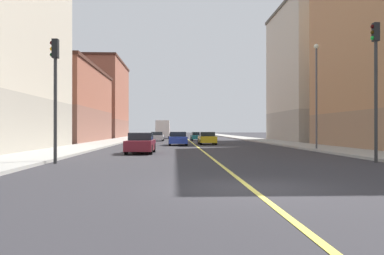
{
  "coord_description": "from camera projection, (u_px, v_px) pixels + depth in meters",
  "views": [
    {
      "loc": [
        -2.08,
        -11.42,
        1.62
      ],
      "look_at": [
        -0.19,
        34.27,
        1.82
      ],
      "focal_mm": 38.94,
      "sensor_mm": 36.0,
      "label": 1
    }
  ],
  "objects": [
    {
      "name": "traffic_light_right_near",
      "position": [
        55.0,
        83.0,
        19.63
      ],
      "size": [
        0.4,
        0.32,
        5.88
      ],
      "color": "#2D2D2D",
      "rests_on": "ground"
    },
    {
      "name": "sidewalk_left",
      "position": [
        258.0,
        140.0,
        60.86
      ],
      "size": [
        3.91,
        168.0,
        0.15
      ],
      "primitive_type": "cube",
      "color": "#9E9B93",
      "rests_on": "ground"
    },
    {
      "name": "lane_center_stripe",
      "position": [
        189.0,
        140.0,
        60.45
      ],
      "size": [
        0.16,
        154.0,
        0.01
      ],
      "primitive_type": "cube",
      "color": "#E5D14C",
      "rests_on": "ground"
    },
    {
      "name": "car_maroon",
      "position": [
        141.0,
        144.0,
        27.96
      ],
      "size": [
        1.85,
        4.48,
        1.38
      ],
      "color": "maroon",
      "rests_on": "ground"
    },
    {
      "name": "car_silver",
      "position": [
        157.0,
        136.0,
        57.87
      ],
      "size": [
        1.86,
        4.4,
        1.27
      ],
      "color": "silver",
      "rests_on": "ground"
    },
    {
      "name": "street_lamp_left_near",
      "position": [
        316.0,
        86.0,
        31.72
      ],
      "size": [
        0.36,
        0.36,
        7.99
      ],
      "color": "#4C4C51",
      "rests_on": "ground"
    },
    {
      "name": "car_blue",
      "position": [
        178.0,
        139.0,
        42.22
      ],
      "size": [
        1.89,
        4.46,
        1.36
      ],
      "color": "#23389E",
      "rests_on": "ground"
    },
    {
      "name": "sidewalk_right",
      "position": [
        119.0,
        140.0,
        60.03
      ],
      "size": [
        3.91,
        168.0,
        0.15
      ],
      "primitive_type": "cube",
      "color": "#9E9B93",
      "rests_on": "ground"
    },
    {
      "name": "car_teal",
      "position": [
        198.0,
        136.0,
        59.84
      ],
      "size": [
        2.05,
        4.31,
        1.23
      ],
      "color": "#196670",
      "rests_on": "ground"
    },
    {
      "name": "building_left_mid",
      "position": [
        318.0,
        74.0,
        55.99
      ],
      "size": [
        10.53,
        17.18,
        18.13
      ],
      "color": "#9D9688",
      "rests_on": "ground"
    },
    {
      "name": "traffic_light_left_near",
      "position": [
        376.0,
        73.0,
        20.27
      ],
      "size": [
        0.4,
        0.32,
        6.82
      ],
      "color": "#2D2D2D",
      "rests_on": "ground"
    },
    {
      "name": "building_right_distant",
      "position": [
        96.0,
        100.0,
        79.22
      ],
      "size": [
        10.53,
        20.68,
        14.45
      ],
      "color": "brown",
      "rests_on": "ground"
    },
    {
      "name": "building_right_midblock",
      "position": [
        58.0,
        104.0,
        53.66
      ],
      "size": [
        10.53,
        23.37,
        9.65
      ],
      "color": "brown",
      "rests_on": "ground"
    },
    {
      "name": "car_yellow",
      "position": [
        207.0,
        138.0,
        44.38
      ],
      "size": [
        1.83,
        4.15,
        1.34
      ],
      "color": "gold",
      "rests_on": "ground"
    },
    {
      "name": "box_truck",
      "position": [
        163.0,
        129.0,
        74.04
      ],
      "size": [
        2.48,
        7.27,
        3.15
      ],
      "color": "maroon",
      "rests_on": "ground"
    },
    {
      "name": "ground_plane",
      "position": [
        250.0,
        188.0,
        11.49
      ],
      "size": [
        400.0,
        400.0,
        0.0
      ],
      "primitive_type": "plane",
      "color": "#2E2C30",
      "rests_on": "ground"
    }
  ]
}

